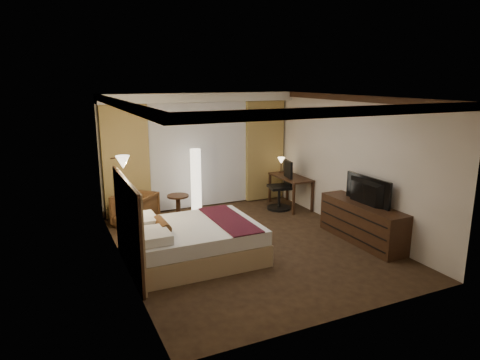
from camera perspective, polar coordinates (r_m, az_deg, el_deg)
name	(u,v)px	position (r m, az deg, el deg)	size (l,w,h in m)	color
floor	(249,245)	(8.03, 1.22, -8.61)	(4.50, 5.50, 0.01)	black
ceiling	(250,97)	(7.45, 1.32, 11.01)	(4.50, 5.50, 0.01)	white
back_wall	(198,151)	(10.12, -5.62, 3.91)	(4.50, 0.02, 2.70)	beige
left_wall	(121,187)	(6.96, -15.60, -0.91)	(0.02, 5.50, 2.70)	beige
right_wall	(350,164)	(8.84, 14.49, 2.14)	(0.02, 5.50, 2.70)	beige
crown_molding	(250,101)	(7.45, 1.32, 10.55)	(4.50, 5.50, 0.12)	black
soffit	(200,97)	(9.76, -5.30, 10.94)	(4.50, 0.50, 0.20)	white
curtain_sheer	(199,155)	(10.07, -5.46, 3.28)	(2.48, 0.04, 2.45)	silver
curtain_left_drape	(126,162)	(9.59, -14.96, 2.37)	(1.00, 0.14, 2.45)	tan
curtain_right_drape	(264,151)	(10.69, 3.28, 3.91)	(1.00, 0.14, 2.45)	tan
wall_sconce	(123,162)	(7.55, -15.36, 2.31)	(0.24, 0.24, 0.24)	white
bed	(194,242)	(7.36, -6.09, -8.19)	(2.13, 1.66, 0.62)	white
headboard	(129,226)	(6.96, -14.62, -6.00)	(0.12, 1.96, 1.50)	tan
armchair	(135,208)	(9.17, -13.82, -3.65)	(0.74, 0.70, 0.77)	#532F19
side_table	(178,207)	(9.52, -8.23, -3.52)	(0.47, 0.47, 0.52)	black
floor_lamp	(196,181)	(9.67, -5.89, -0.18)	(0.32, 0.32, 1.50)	white
desk	(290,192)	(10.27, 6.71, -1.55)	(0.55, 1.21, 0.75)	black
desk_lamp	(281,166)	(10.52, 5.50, 1.89)	(0.18, 0.18, 0.34)	#FFD899
office_chair	(279,185)	(10.01, 5.26, -0.71)	(0.56, 0.56, 1.16)	black
dresser	(362,222)	(8.38, 15.95, -5.47)	(0.50, 1.92, 0.75)	black
television	(363,187)	(8.17, 16.11, -0.85)	(1.13, 0.65, 0.15)	black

